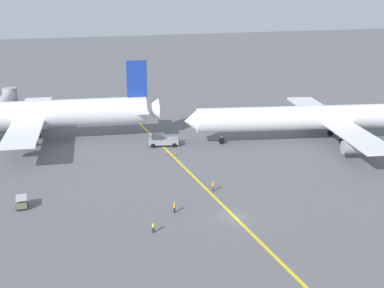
{
  "coord_description": "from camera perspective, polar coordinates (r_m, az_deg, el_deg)",
  "views": [
    {
      "loc": [
        -27.47,
        -62.05,
        31.56
      ],
      "look_at": [
        1.82,
        23.71,
        4.0
      ],
      "focal_mm": 47.7,
      "sensor_mm": 36.0,
      "label": 1
    }
  ],
  "objects": [
    {
      "name": "gse_baggage_cart_near_cluster",
      "position": [
        81.19,
        -18.51,
        -6.23
      ],
      "size": [
        1.65,
        2.77,
        1.71
      ],
      "color": "#666B4C",
      "rests_on": "ground"
    },
    {
      "name": "taxiway_stripe",
      "position": [
        83.33,
        1.92,
        -5.34
      ],
      "size": [
        1.89,
        120.0,
        0.01
      ],
      "primitive_type": "cube",
      "rotation": [
        0.0,
        0.0,
        0.01
      ],
      "color": "yellow",
      "rests_on": "ground"
    },
    {
      "name": "pushback_tug",
      "position": [
        107.23,
        -3.33,
        0.42
      ],
      "size": [
        9.49,
        4.34,
        2.75
      ],
      "color": "gray",
      "rests_on": "ground"
    },
    {
      "name": "traffic_cone_nose_right",
      "position": [
        101.58,
        -2.95,
        -1.04
      ],
      "size": [
        0.44,
        0.44,
        0.6
      ],
      "color": "orange",
      "rests_on": "ground"
    },
    {
      "name": "ground_crew_ramp_agent_by_cones",
      "position": [
        83.24,
        2.38,
        -4.71
      ],
      "size": [
        0.36,
        0.36,
        1.72
      ],
      "color": "#2D3351",
      "rests_on": "ground"
    },
    {
      "name": "traffic_cone_nose_left",
      "position": [
        101.34,
        -1.91,
        -1.07
      ],
      "size": [
        0.44,
        0.44,
        0.6
      ],
      "color": "orange",
      "rests_on": "ground"
    },
    {
      "name": "airliner_at_gate_left",
      "position": [
        114.35,
        -18.88,
        3.03
      ],
      "size": [
        60.78,
        43.71,
        16.91
      ],
      "color": "white",
      "rests_on": "ground"
    },
    {
      "name": "airliner_being_pushed",
      "position": [
        113.21,
        14.52,
        2.87
      ],
      "size": [
        58.91,
        47.91,
        16.38
      ],
      "color": "white",
      "rests_on": "ground"
    },
    {
      "name": "jet_bridge",
      "position": [
        137.75,
        -20.08,
        4.55
      ],
      "size": [
        5.93,
        22.98,
        6.27
      ],
      "color": "#B7B7BC",
      "rests_on": "ground"
    },
    {
      "name": "ground_crew_marshaller_foreground",
      "position": [
        69.85,
        -4.35,
        -9.24
      ],
      "size": [
        0.5,
        0.36,
        1.59
      ],
      "color": "black",
      "rests_on": "ground"
    },
    {
      "name": "ground_plane",
      "position": [
        74.83,
        4.6,
        -8.08
      ],
      "size": [
        600.0,
        600.0,
        0.0
      ],
      "primitive_type": "plane",
      "color": "slate"
    },
    {
      "name": "ground_crew_wing_walker_right",
      "position": [
        75.52,
        -1.98,
        -7.1
      ],
      "size": [
        0.36,
        0.46,
        1.62
      ],
      "color": "black",
      "rests_on": "ground"
    }
  ]
}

